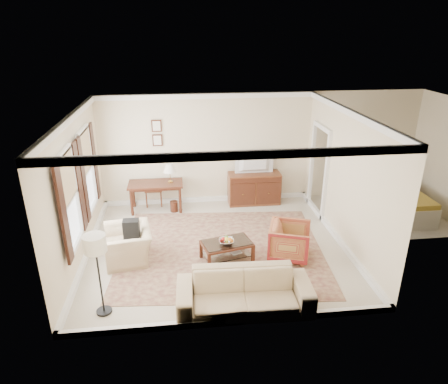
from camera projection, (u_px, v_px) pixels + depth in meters
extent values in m
cube|color=beige|center=(216.00, 246.00, 8.67)|extent=(5.50, 5.00, 0.01)
cube|color=white|center=(215.00, 113.00, 7.55)|extent=(5.50, 5.00, 0.01)
cube|color=beige|center=(207.00, 150.00, 10.40)|extent=(5.50, 0.01, 2.90)
cube|color=beige|center=(233.00, 247.00, 5.82)|extent=(5.50, 0.01, 2.90)
cube|color=beige|center=(76.00, 190.00, 7.81)|extent=(0.01, 5.00, 2.90)
cube|color=beige|center=(346.00, 179.00, 8.41)|extent=(0.01, 5.00, 2.90)
cube|color=beige|center=(377.00, 214.00, 10.18)|extent=(3.00, 2.70, 0.01)
cube|color=beige|center=(444.00, 157.00, 9.79)|extent=(0.01, 2.70, 2.90)
cube|color=#571D23|center=(221.00, 249.00, 8.54)|extent=(4.53, 3.98, 0.01)
cube|color=#441F13|center=(155.00, 184.00, 10.13)|extent=(1.37, 0.69, 0.05)
cylinder|color=#441F13|center=(132.00, 203.00, 9.97)|extent=(0.07, 0.07, 0.70)
cylinder|color=#441F13|center=(180.00, 200.00, 10.10)|extent=(0.07, 0.07, 0.70)
cylinder|color=#441F13|center=(133.00, 194.00, 10.45)|extent=(0.07, 0.07, 0.70)
cylinder|color=#441F13|center=(180.00, 192.00, 10.58)|extent=(0.07, 0.07, 0.70)
cube|color=brown|center=(254.00, 188.00, 10.66)|extent=(1.37, 0.53, 0.84)
imported|color=black|center=(255.00, 156.00, 10.30)|extent=(0.96, 0.55, 0.13)
cube|color=#441F13|center=(227.00, 244.00, 8.02)|extent=(1.10, 0.80, 0.04)
cube|color=silver|center=(227.00, 242.00, 8.01)|extent=(1.03, 0.73, 0.01)
cube|color=silver|center=(227.00, 254.00, 8.11)|extent=(1.01, 0.71, 0.02)
cube|color=#441F13|center=(209.00, 263.00, 7.72)|extent=(0.07, 0.07, 0.38)
cube|color=#441F13|center=(253.00, 254.00, 8.02)|extent=(0.07, 0.07, 0.38)
cube|color=#441F13|center=(201.00, 250.00, 8.17)|extent=(0.07, 0.07, 0.38)
cube|color=#441F13|center=(243.00, 242.00, 8.47)|extent=(0.07, 0.07, 0.38)
imported|color=silver|center=(226.00, 241.00, 7.94)|extent=(0.42, 0.42, 0.10)
imported|color=brown|center=(215.00, 252.00, 8.13)|extent=(0.26, 0.18, 0.38)
imported|color=brown|center=(230.00, 252.00, 8.15)|extent=(0.27, 0.11, 0.38)
imported|color=maroon|center=(290.00, 240.00, 8.12)|extent=(0.97, 1.00, 0.82)
imported|color=tan|center=(128.00, 239.00, 8.04)|extent=(0.83, 1.13, 0.91)
cube|color=black|center=(131.00, 227.00, 8.00)|extent=(0.28, 0.36, 0.40)
imported|color=tan|center=(244.00, 286.00, 6.61)|extent=(2.27, 0.74, 0.88)
cylinder|color=black|center=(104.00, 311.00, 6.67)|extent=(0.26, 0.26, 0.04)
cylinder|color=black|center=(100.00, 281.00, 6.44)|extent=(0.03, 0.03, 1.22)
cylinder|color=silver|center=(95.00, 244.00, 6.17)|extent=(0.36, 0.36, 0.28)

